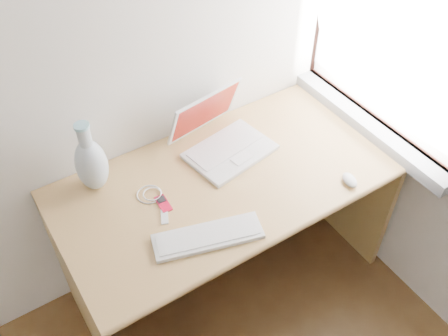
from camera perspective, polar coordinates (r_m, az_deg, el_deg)
window at (r=2.15m, az=19.04°, el=14.97°), size 0.11×0.99×1.10m
desk at (r=2.31m, az=-0.70°, el=-3.53°), size 1.46×0.73×0.77m
laptop at (r=2.19m, az=0.03°, el=3.55°), size 0.40×0.36×0.25m
external_keyboard at (r=1.87m, az=-1.85°, el=-7.81°), size 0.43×0.24×0.02m
mouse at (r=2.12m, az=14.17°, el=-1.34°), size 0.07×0.10×0.03m
ipod at (r=2.00m, az=-6.95°, el=-4.05°), size 0.05×0.09×0.01m
cable_coil at (r=2.04m, az=-8.53°, el=-2.99°), size 0.13×0.13×0.01m
remote at (r=1.96m, az=-6.81°, el=-5.53°), size 0.06×0.08×0.01m
vase at (r=2.03m, az=-14.94°, el=0.54°), size 0.13×0.13×0.33m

